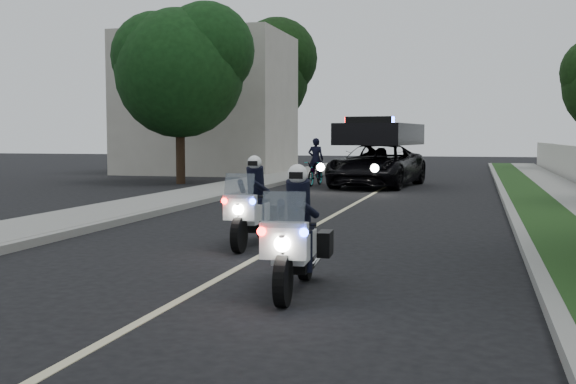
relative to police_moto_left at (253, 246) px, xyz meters
name	(u,v)px	position (x,y,z in m)	size (l,w,h in m)	color
ground	(185,297)	(0.44, -3.94, 0.00)	(120.00, 120.00, 0.00)	black
curb_right	(511,212)	(4.54, 6.06, 0.07)	(0.20, 60.00, 0.15)	gray
grass_verge	(542,213)	(5.24, 6.06, 0.08)	(1.20, 60.00, 0.16)	#193814
curb_left	(193,204)	(-3.66, 6.06, 0.07)	(0.20, 60.00, 0.15)	gray
sidewalk_left	(155,203)	(-4.76, 6.06, 0.08)	(2.00, 60.00, 0.16)	gray
building_far	(207,104)	(-9.56, 22.06, 3.50)	(8.00, 6.00, 7.00)	#A8A396
lane_marking	(343,210)	(0.44, 6.06, 0.00)	(0.12, 50.00, 0.01)	#BFB78C
police_moto_left	(253,246)	(0.00, 0.00, 0.00)	(0.64, 1.84, 1.56)	silver
police_moto_right	(296,292)	(1.62, -3.30, 0.00)	(0.64, 1.83, 1.56)	silver
police_suv	(377,187)	(0.11, 14.78, 0.00)	(2.65, 5.73, 2.79)	black
bicycle	(316,185)	(-2.26, 14.85, 0.00)	(0.61, 1.75, 0.92)	black
cyclist	(316,185)	(-2.26, 14.85, 0.00)	(0.59, 0.39, 1.63)	black
tree_left_near	(181,184)	(-7.68, 14.41, 0.00)	(5.09, 5.09, 8.48)	#123713
tree_left_far	(256,169)	(-8.67, 27.35, 0.00)	(6.16, 6.16, 10.26)	black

